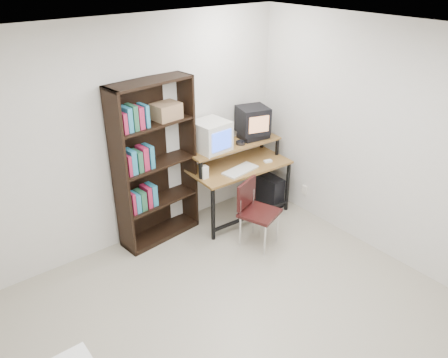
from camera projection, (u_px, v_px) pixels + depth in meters
floor at (250, 327)px, 4.12m from camera, size 4.00×4.00×0.01m
ceiling at (260, 42)px, 2.92m from camera, size 4.00×4.00×0.01m
back_wall at (135, 136)px, 4.91m from camera, size 4.00×0.01×2.60m
right_wall at (395, 148)px, 4.62m from camera, size 0.01×4.00×2.60m
computer_desk at (238, 167)px, 5.59m from camera, size 1.32×0.71×0.98m
crt_monitor at (211, 136)px, 5.30m from camera, size 0.42×0.42×0.37m
vcr at (253, 136)px, 5.70m from camera, size 0.39×0.30×0.08m
crt_tv at (253, 120)px, 5.62m from camera, size 0.45×0.44×0.34m
cd_spindle at (241, 143)px, 5.52m from camera, size 0.15×0.15×0.05m
keyboard at (240, 171)px, 5.40m from camera, size 0.50×0.28×0.03m
mousepad at (268, 162)px, 5.66m from camera, size 0.24×0.20×0.01m
mouse at (268, 161)px, 5.63m from camera, size 0.11×0.09×0.03m
desk_speaker at (204, 173)px, 5.20m from camera, size 0.09×0.08×0.17m
pc_tower at (268, 190)px, 6.06m from camera, size 0.21×0.45×0.42m
school_chair at (255, 207)px, 5.10m from camera, size 0.52×0.52×0.81m
bookshelf at (153, 162)px, 5.02m from camera, size 1.00×0.42×1.95m
wall_outlet at (305, 190)px, 5.87m from camera, size 0.02×0.08×0.12m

